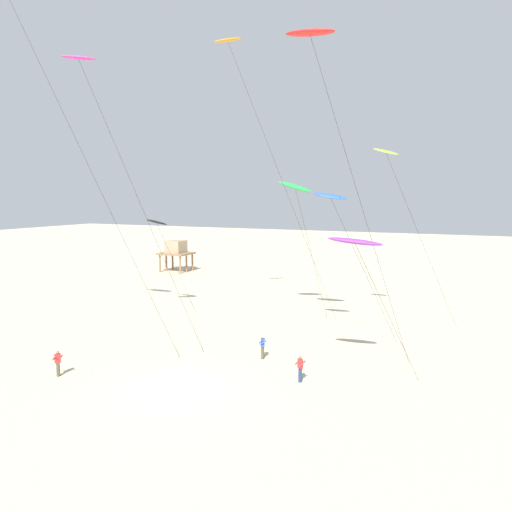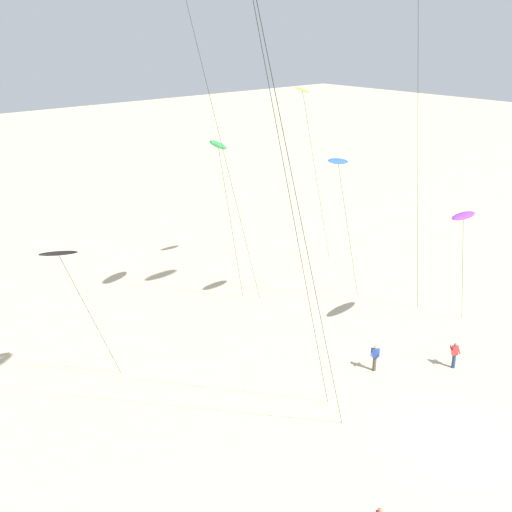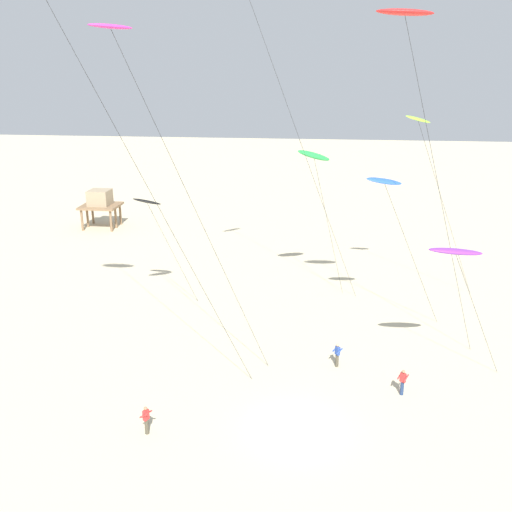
{
  "view_description": "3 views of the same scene",
  "coord_description": "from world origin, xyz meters",
  "px_view_note": "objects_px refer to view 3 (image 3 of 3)",
  "views": [
    {
      "loc": [
        15.88,
        -23.07,
        11.28
      ],
      "look_at": [
        -0.02,
        11.13,
        6.65
      ],
      "focal_mm": 34.5,
      "sensor_mm": 36.0,
      "label": 1
    },
    {
      "loc": [
        -24.57,
        -12.85,
        19.68
      ],
      "look_at": [
        -2.65,
        12.06,
        7.14
      ],
      "focal_mm": 44.24,
      "sensor_mm": 36.0,
      "label": 2
    },
    {
      "loc": [
        0.92,
        -26.29,
        18.81
      ],
      "look_at": [
        -3.43,
        10.69,
        6.27
      ],
      "focal_mm": 39.63,
      "sensor_mm": 36.0,
      "label": 3
    }
  ],
  "objects_px": {
    "kite_lime": "(420,125)",
    "stilt_house": "(100,201)",
    "kite_flyer_nearest": "(146,419)",
    "kite_black": "(148,203)",
    "kite_green": "(314,156)",
    "kite_flyer_furthest": "(337,354)",
    "kite_flyer_middle": "(403,382)",
    "kite_red": "(405,15)",
    "kite_magenta": "(114,34)",
    "kite_purple": "(456,252)",
    "kite_blue": "(385,183)"
  },
  "relations": [
    {
      "from": "kite_black",
      "to": "stilt_house",
      "type": "bearing_deg",
      "value": 120.37
    },
    {
      "from": "kite_green",
      "to": "kite_black",
      "type": "bearing_deg",
      "value": -165.08
    },
    {
      "from": "kite_magenta",
      "to": "stilt_house",
      "type": "distance_m",
      "value": 41.24
    },
    {
      "from": "kite_purple",
      "to": "kite_flyer_middle",
      "type": "height_order",
      "value": "kite_purple"
    },
    {
      "from": "kite_purple",
      "to": "stilt_house",
      "type": "relative_size",
      "value": 1.9
    },
    {
      "from": "kite_blue",
      "to": "kite_red",
      "type": "relative_size",
      "value": 0.53
    },
    {
      "from": "stilt_house",
      "to": "kite_flyer_furthest",
      "type": "bearing_deg",
      "value": -47.76
    },
    {
      "from": "kite_blue",
      "to": "kite_red",
      "type": "bearing_deg",
      "value": -91.11
    },
    {
      "from": "kite_green",
      "to": "stilt_house",
      "type": "distance_m",
      "value": 33.28
    },
    {
      "from": "kite_red",
      "to": "stilt_house",
      "type": "relative_size",
      "value": 4.7
    },
    {
      "from": "kite_red",
      "to": "stilt_house",
      "type": "xyz_separation_m",
      "value": [
        -30.85,
        29.74,
        -18.22
      ]
    },
    {
      "from": "kite_purple",
      "to": "kite_red",
      "type": "xyz_separation_m",
      "value": [
        -3.7,
        2.05,
        13.0
      ]
    },
    {
      "from": "kite_black",
      "to": "kite_purple",
      "type": "bearing_deg",
      "value": -23.7
    },
    {
      "from": "kite_green",
      "to": "kite_magenta",
      "type": "distance_m",
      "value": 20.11
    },
    {
      "from": "kite_green",
      "to": "kite_lime",
      "type": "distance_m",
      "value": 8.42
    },
    {
      "from": "kite_magenta",
      "to": "kite_flyer_furthest",
      "type": "relative_size",
      "value": 12.54
    },
    {
      "from": "kite_red",
      "to": "stilt_house",
      "type": "distance_m",
      "value": 46.56
    },
    {
      "from": "stilt_house",
      "to": "kite_green",
      "type": "bearing_deg",
      "value": -36.17
    },
    {
      "from": "kite_lime",
      "to": "kite_flyer_furthest",
      "type": "relative_size",
      "value": 9.2
    },
    {
      "from": "kite_green",
      "to": "kite_flyer_furthest",
      "type": "height_order",
      "value": "kite_green"
    },
    {
      "from": "kite_black",
      "to": "kite_flyer_nearest",
      "type": "height_order",
      "value": "kite_black"
    },
    {
      "from": "kite_red",
      "to": "kite_flyer_nearest",
      "type": "height_order",
      "value": "kite_red"
    },
    {
      "from": "kite_green",
      "to": "kite_flyer_furthest",
      "type": "bearing_deg",
      "value": -79.95
    },
    {
      "from": "stilt_house",
      "to": "kite_flyer_nearest",
      "type": "bearing_deg",
      "value": -65.71
    },
    {
      "from": "kite_flyer_nearest",
      "to": "kite_black",
      "type": "bearing_deg",
      "value": 105.28
    },
    {
      "from": "kite_green",
      "to": "kite_flyer_middle",
      "type": "xyz_separation_m",
      "value": [
        5.94,
        -14.87,
        -11.14
      ]
    },
    {
      "from": "kite_flyer_furthest",
      "to": "kite_black",
      "type": "bearing_deg",
      "value": 150.3
    },
    {
      "from": "kite_purple",
      "to": "kite_magenta",
      "type": "height_order",
      "value": "kite_magenta"
    },
    {
      "from": "kite_magenta",
      "to": "kite_flyer_nearest",
      "type": "bearing_deg",
      "value": -68.32
    },
    {
      "from": "kite_purple",
      "to": "kite_magenta",
      "type": "xyz_separation_m",
      "value": [
        -18.88,
        -2.33,
        11.85
      ]
    },
    {
      "from": "kite_black",
      "to": "kite_red",
      "type": "height_order",
      "value": "kite_red"
    },
    {
      "from": "kite_lime",
      "to": "stilt_house",
      "type": "xyz_separation_m",
      "value": [
        -33.97,
        18.59,
        -11.18
      ]
    },
    {
      "from": "kite_green",
      "to": "kite_flyer_middle",
      "type": "distance_m",
      "value": 19.5
    },
    {
      "from": "stilt_house",
      "to": "kite_blue",
      "type": "bearing_deg",
      "value": -38.67
    },
    {
      "from": "kite_lime",
      "to": "kite_black",
      "type": "xyz_separation_m",
      "value": [
        -20.86,
        -3.78,
        -5.8
      ]
    },
    {
      "from": "kite_black",
      "to": "kite_magenta",
      "type": "height_order",
      "value": "kite_magenta"
    },
    {
      "from": "kite_blue",
      "to": "kite_lime",
      "type": "height_order",
      "value": "kite_lime"
    },
    {
      "from": "kite_magenta",
      "to": "kite_flyer_furthest",
      "type": "xyz_separation_m",
      "value": [
        12.37,
        3.23,
        -19.47
      ]
    },
    {
      "from": "kite_purple",
      "to": "kite_flyer_middle",
      "type": "bearing_deg",
      "value": -142.88
    },
    {
      "from": "kite_green",
      "to": "stilt_house",
      "type": "xyz_separation_m",
      "value": [
        -25.92,
        18.95,
        -8.74
      ]
    },
    {
      "from": "kite_green",
      "to": "kite_lime",
      "type": "bearing_deg",
      "value": 2.61
    },
    {
      "from": "kite_lime",
      "to": "kite_magenta",
      "type": "relative_size",
      "value": 0.73
    },
    {
      "from": "kite_red",
      "to": "kite_flyer_furthest",
      "type": "bearing_deg",
      "value": -157.85
    },
    {
      "from": "kite_lime",
      "to": "kite_red",
      "type": "height_order",
      "value": "kite_red"
    },
    {
      "from": "kite_flyer_middle",
      "to": "stilt_house",
      "type": "height_order",
      "value": "stilt_house"
    },
    {
      "from": "kite_lime",
      "to": "kite_green",
      "type": "bearing_deg",
      "value": -177.39
    },
    {
      "from": "kite_flyer_nearest",
      "to": "stilt_house",
      "type": "height_order",
      "value": "stilt_house"
    },
    {
      "from": "kite_flyer_middle",
      "to": "kite_flyer_furthest",
      "type": "xyz_separation_m",
      "value": [
        -3.82,
        2.94,
        0.0
      ]
    },
    {
      "from": "kite_green",
      "to": "kite_flyer_furthest",
      "type": "xyz_separation_m",
      "value": [
        2.11,
        -11.93,
        -11.14
      ]
    },
    {
      "from": "kite_green",
      "to": "kite_blue",
      "type": "bearing_deg",
      "value": -49.17
    }
  ]
}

